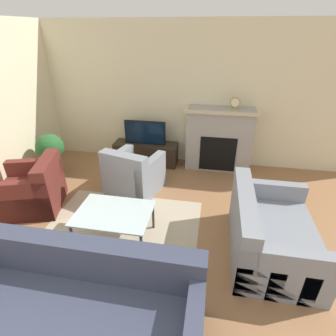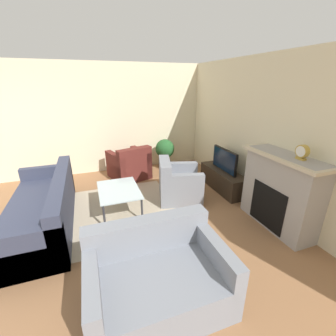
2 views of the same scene
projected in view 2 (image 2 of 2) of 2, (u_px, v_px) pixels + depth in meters
name	position (u px, v px, depth m)	size (l,w,h in m)	color
wall_back	(255.00, 132.00, 4.26)	(7.96, 0.06, 2.70)	beige
wall_left	(109.00, 119.00, 5.69)	(0.06, 7.86, 2.70)	beige
area_rug	(125.00, 210.00, 4.19)	(2.17, 1.90, 0.00)	#B7A88E
fireplace	(280.00, 190.00, 3.54)	(1.36, 0.48, 1.22)	#9E9993
tv_stand	(223.00, 180.00, 4.96)	(1.30, 0.41, 0.44)	#2D2319
tv	(225.00, 160.00, 4.79)	(0.83, 0.06, 0.48)	black
couch_sectional	(44.00, 210.00, 3.65)	(2.38, 0.93, 0.82)	#33384C
couch_loveseat	(157.00, 278.00, 2.38)	(0.97, 1.42, 0.82)	gray
armchair_by_window	(130.00, 166.00, 5.53)	(1.05, 1.04, 0.82)	#5B231E
armchair_accent	(178.00, 185.00, 4.52)	(0.98, 0.99, 0.82)	gray
coffee_table	(119.00, 191.00, 4.02)	(0.97, 0.70, 0.45)	#333338
potted_plant	(165.00, 150.00, 6.02)	(0.50, 0.50, 0.82)	#AD704C
mantel_clock	(302.00, 152.00, 3.10)	(0.18, 0.07, 0.21)	#B79338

